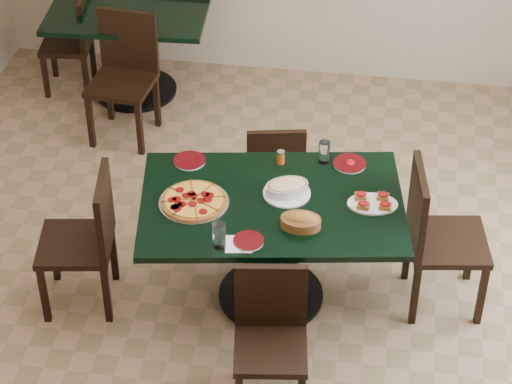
% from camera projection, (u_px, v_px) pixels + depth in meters
% --- Properties ---
extents(floor, '(5.50, 5.50, 0.00)m').
position_uv_depth(floor, '(255.00, 297.00, 6.19)').
color(floor, '#896B4F').
rests_on(floor, ground).
extents(room_shell, '(5.50, 5.50, 5.50)m').
position_uv_depth(room_shell, '(444.00, 10.00, 6.69)').
color(room_shell, silver).
rests_on(room_shell, floor).
extents(main_table, '(1.65, 1.20, 0.75)m').
position_uv_depth(main_table, '(272.00, 226.00, 5.85)').
color(main_table, black).
rests_on(main_table, floor).
extents(back_table, '(1.26, 0.96, 0.75)m').
position_uv_depth(back_table, '(131.00, 34.00, 7.76)').
color(back_table, black).
rests_on(back_table, floor).
extents(chair_far, '(0.44, 0.44, 0.80)m').
position_uv_depth(chair_far, '(275.00, 169.00, 6.50)').
color(chair_far, black).
rests_on(chair_far, floor).
extents(chair_near, '(0.44, 0.44, 0.83)m').
position_uv_depth(chair_near, '(271.00, 330.00, 5.32)').
color(chair_near, black).
rests_on(chair_near, floor).
extents(chair_right, '(0.51, 0.51, 0.97)m').
position_uv_depth(chair_right, '(434.00, 231.00, 5.84)').
color(chair_right, black).
rests_on(chair_right, floor).
extents(chair_left, '(0.49, 0.49, 0.92)m').
position_uv_depth(chair_left, '(88.00, 235.00, 5.86)').
color(chair_left, black).
rests_on(chair_left, floor).
extents(back_chair_near, '(0.49, 0.49, 0.95)m').
position_uv_depth(back_chair_near, '(125.00, 69.00, 7.32)').
color(back_chair_near, black).
rests_on(back_chair_near, floor).
extents(back_chair_left, '(0.42, 0.42, 0.82)m').
position_uv_depth(back_chair_left, '(75.00, 37.00, 7.86)').
color(back_chair_left, black).
rests_on(back_chair_left, floor).
extents(pepperoni_pizza, '(0.41, 0.41, 0.04)m').
position_uv_depth(pepperoni_pizza, '(194.00, 201.00, 5.71)').
color(pepperoni_pizza, silver).
rests_on(pepperoni_pizza, main_table).
extents(lasagna_casserole, '(0.29, 0.28, 0.09)m').
position_uv_depth(lasagna_casserole, '(287.00, 188.00, 5.76)').
color(lasagna_casserole, silver).
rests_on(lasagna_casserole, main_table).
extents(bread_basket, '(0.23, 0.16, 0.10)m').
position_uv_depth(bread_basket, '(301.00, 221.00, 5.53)').
color(bread_basket, brown).
rests_on(bread_basket, main_table).
extents(bruschetta_platter, '(0.31, 0.23, 0.05)m').
position_uv_depth(bruschetta_platter, '(373.00, 202.00, 5.69)').
color(bruschetta_platter, silver).
rests_on(bruschetta_platter, main_table).
extents(side_plate_near, '(0.17, 0.17, 0.02)m').
position_uv_depth(side_plate_near, '(248.00, 241.00, 5.45)').
color(side_plate_near, silver).
rests_on(side_plate_near, main_table).
extents(side_plate_far_r, '(0.20, 0.20, 0.03)m').
position_uv_depth(side_plate_far_r, '(350.00, 163.00, 6.01)').
color(side_plate_far_r, silver).
rests_on(side_plate_far_r, main_table).
extents(side_plate_far_l, '(0.20, 0.20, 0.02)m').
position_uv_depth(side_plate_far_l, '(189.00, 161.00, 6.04)').
color(side_plate_far_l, silver).
rests_on(side_plate_far_l, main_table).
extents(napkin_setting, '(0.17, 0.17, 0.01)m').
position_uv_depth(napkin_setting, '(239.00, 244.00, 5.43)').
color(napkin_setting, white).
rests_on(napkin_setting, main_table).
extents(water_glass_a, '(0.07, 0.07, 0.15)m').
position_uv_depth(water_glass_a, '(324.00, 152.00, 6.00)').
color(water_glass_a, white).
rests_on(water_glass_a, main_table).
extents(water_glass_b, '(0.07, 0.07, 0.16)m').
position_uv_depth(water_glass_b, '(219.00, 235.00, 5.38)').
color(water_glass_b, white).
rests_on(water_glass_b, main_table).
extents(pepper_shaker, '(0.05, 0.05, 0.08)m').
position_uv_depth(pepper_shaker, '(281.00, 157.00, 6.00)').
color(pepper_shaker, '#C55315').
rests_on(pepper_shaker, main_table).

